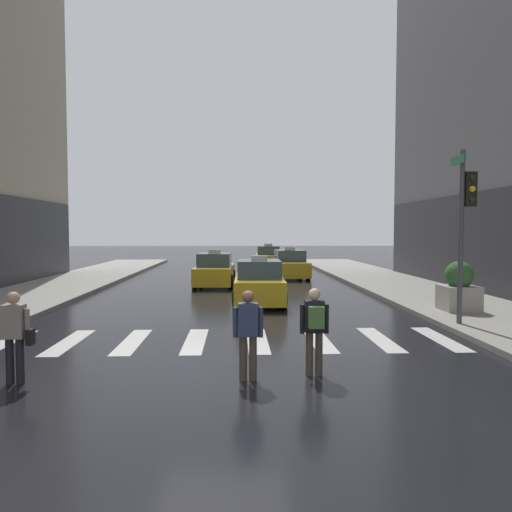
{
  "coord_description": "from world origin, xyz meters",
  "views": [
    {
      "loc": [
        0.25,
        -8.83,
        2.72
      ],
      "look_at": [
        0.94,
        8.0,
        1.85
      ],
      "focal_mm": 33.74,
      "sensor_mm": 36.0,
      "label": 1
    }
  ],
  "objects_px": {
    "taxi_second": "(215,271)",
    "taxi_third": "(289,265)",
    "taxi_fourth": "(268,258)",
    "pedestrian_with_handbag": "(15,332)",
    "traffic_light_pole": "(465,212)",
    "taxi_lead": "(259,283)",
    "pedestrian_plain_coat": "(248,329)",
    "pedestrian_with_backpack": "(315,325)",
    "planter_near_corner": "(459,288)"
  },
  "relations": [
    {
      "from": "traffic_light_pole",
      "to": "pedestrian_plain_coat",
      "type": "distance_m",
      "value": 7.88
    },
    {
      "from": "taxi_third",
      "to": "pedestrian_with_backpack",
      "type": "distance_m",
      "value": 19.17
    },
    {
      "from": "planter_near_corner",
      "to": "taxi_lead",
      "type": "bearing_deg",
      "value": 154.53
    },
    {
      "from": "taxi_lead",
      "to": "planter_near_corner",
      "type": "distance_m",
      "value": 7.04
    },
    {
      "from": "taxi_second",
      "to": "planter_near_corner",
      "type": "xyz_separation_m",
      "value": [
        8.3,
        -8.91,
        0.15
      ]
    },
    {
      "from": "taxi_fourth",
      "to": "pedestrian_with_backpack",
      "type": "relative_size",
      "value": 2.79
    },
    {
      "from": "taxi_fourth",
      "to": "pedestrian_with_handbag",
      "type": "distance_m",
      "value": 27.89
    },
    {
      "from": "traffic_light_pole",
      "to": "taxi_second",
      "type": "height_order",
      "value": "traffic_light_pole"
    },
    {
      "from": "taxi_lead",
      "to": "pedestrian_with_backpack",
      "type": "height_order",
      "value": "taxi_lead"
    },
    {
      "from": "taxi_second",
      "to": "pedestrian_with_handbag",
      "type": "distance_m",
      "value": 15.77
    },
    {
      "from": "taxi_second",
      "to": "taxi_third",
      "type": "xyz_separation_m",
      "value": [
        4.2,
        3.84,
        0.0
      ]
    },
    {
      "from": "pedestrian_with_handbag",
      "to": "planter_near_corner",
      "type": "bearing_deg",
      "value": 30.58
    },
    {
      "from": "taxi_second",
      "to": "taxi_third",
      "type": "height_order",
      "value": "same"
    },
    {
      "from": "taxi_second",
      "to": "pedestrian_with_backpack",
      "type": "xyz_separation_m",
      "value": [
        2.54,
        -15.25,
        0.25
      ]
    },
    {
      "from": "traffic_light_pole",
      "to": "taxi_third",
      "type": "height_order",
      "value": "traffic_light_pole"
    },
    {
      "from": "taxi_fourth",
      "to": "planter_near_corner",
      "type": "relative_size",
      "value": 2.88
    },
    {
      "from": "taxi_lead",
      "to": "pedestrian_with_handbag",
      "type": "bearing_deg",
      "value": -116.54
    },
    {
      "from": "traffic_light_pole",
      "to": "pedestrian_with_handbag",
      "type": "bearing_deg",
      "value": -156.68
    },
    {
      "from": "taxi_third",
      "to": "pedestrian_plain_coat",
      "type": "height_order",
      "value": "taxi_third"
    },
    {
      "from": "pedestrian_with_backpack",
      "to": "pedestrian_with_handbag",
      "type": "distance_m",
      "value": 5.41
    },
    {
      "from": "pedestrian_plain_coat",
      "to": "taxi_lead",
      "type": "bearing_deg",
      "value": 86.08
    },
    {
      "from": "taxi_lead",
      "to": "pedestrian_plain_coat",
      "type": "height_order",
      "value": "taxi_lead"
    },
    {
      "from": "taxi_fourth",
      "to": "pedestrian_with_handbag",
      "type": "height_order",
      "value": "taxi_fourth"
    },
    {
      "from": "taxi_lead",
      "to": "pedestrian_with_backpack",
      "type": "distance_m",
      "value": 9.39
    },
    {
      "from": "taxi_second",
      "to": "taxi_fourth",
      "type": "distance_m",
      "value": 12.16
    },
    {
      "from": "taxi_lead",
      "to": "pedestrian_plain_coat",
      "type": "bearing_deg",
      "value": -93.92
    },
    {
      "from": "traffic_light_pole",
      "to": "pedestrian_plain_coat",
      "type": "bearing_deg",
      "value": -144.17
    },
    {
      "from": "taxi_second",
      "to": "taxi_third",
      "type": "relative_size",
      "value": 1.0
    },
    {
      "from": "taxi_fourth",
      "to": "planter_near_corner",
      "type": "bearing_deg",
      "value": -76.79
    },
    {
      "from": "taxi_third",
      "to": "pedestrian_with_backpack",
      "type": "xyz_separation_m",
      "value": [
        -1.66,
        -19.09,
        0.25
      ]
    },
    {
      "from": "taxi_fourth",
      "to": "taxi_third",
      "type": "bearing_deg",
      "value": -84.69
    },
    {
      "from": "planter_near_corner",
      "to": "pedestrian_with_handbag",
      "type": "bearing_deg",
      "value": -149.42
    },
    {
      "from": "taxi_lead",
      "to": "pedestrian_plain_coat",
      "type": "xyz_separation_m",
      "value": [
        -0.66,
        -9.61,
        0.21
      ]
    },
    {
      "from": "pedestrian_with_handbag",
      "to": "taxi_lead",
      "type": "bearing_deg",
      "value": 63.46
    },
    {
      "from": "pedestrian_plain_coat",
      "to": "pedestrian_with_handbag",
      "type": "bearing_deg",
      "value": -179.85
    },
    {
      "from": "pedestrian_with_backpack",
      "to": "pedestrian_plain_coat",
      "type": "relative_size",
      "value": 1.0
    },
    {
      "from": "taxi_lead",
      "to": "taxi_fourth",
      "type": "bearing_deg",
      "value": 85.03
    },
    {
      "from": "taxi_fourth",
      "to": "pedestrian_plain_coat",
      "type": "distance_m",
      "value": 27.24
    },
    {
      "from": "taxi_second",
      "to": "planter_near_corner",
      "type": "bearing_deg",
      "value": -47.03
    },
    {
      "from": "planter_near_corner",
      "to": "pedestrian_plain_coat",
      "type": "bearing_deg",
      "value": -136.81
    },
    {
      "from": "traffic_light_pole",
      "to": "taxi_fourth",
      "type": "bearing_deg",
      "value": 99.79
    },
    {
      "from": "taxi_lead",
      "to": "pedestrian_plain_coat",
      "type": "distance_m",
      "value": 9.64
    },
    {
      "from": "taxi_lead",
      "to": "planter_near_corner",
      "type": "relative_size",
      "value": 2.86
    },
    {
      "from": "taxi_third",
      "to": "planter_near_corner",
      "type": "distance_m",
      "value": 13.39
    },
    {
      "from": "traffic_light_pole",
      "to": "planter_near_corner",
      "type": "distance_m",
      "value": 3.35
    },
    {
      "from": "taxi_second",
      "to": "taxi_fourth",
      "type": "relative_size",
      "value": 1.0
    },
    {
      "from": "planter_near_corner",
      "to": "taxi_fourth",
      "type": "bearing_deg",
      "value": 103.21
    },
    {
      "from": "traffic_light_pole",
      "to": "taxi_third",
      "type": "distance_m",
      "value": 15.47
    },
    {
      "from": "pedestrian_plain_coat",
      "to": "traffic_light_pole",
      "type": "bearing_deg",
      "value": 35.83
    },
    {
      "from": "taxi_lead",
      "to": "taxi_third",
      "type": "height_order",
      "value": "same"
    }
  ]
}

